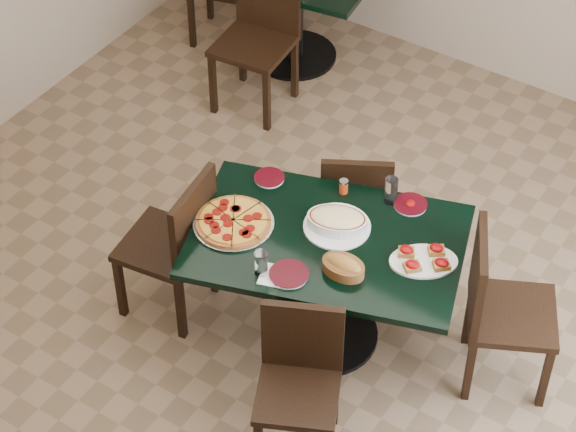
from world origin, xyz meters
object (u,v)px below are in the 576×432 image
Objects in this scene: chair_right at (497,303)px; bruschetta_platter at (424,259)px; pepperoni_pizza at (233,222)px; main_table at (327,264)px; back_chair_near at (260,27)px; bread_basket at (343,266)px; lasagna_casserole at (337,221)px; chair_left at (178,240)px; chair_near at (300,374)px; chair_far at (355,202)px.

chair_right is 2.29× the size of bruschetta_platter.
chair_right is 1.40m from pepperoni_pizza.
back_chair_near is (-1.50, 1.61, -0.00)m from main_table.
bruschetta_platter is (0.30, 0.27, -0.02)m from bread_basket.
back_chair_near reaches higher than lasagna_casserole.
lasagna_casserole is (0.78, 0.35, 0.27)m from chair_left.
back_chair_near is 2.40× the size of bruschetta_platter.
chair_near is 0.83m from bruschetta_platter.
chair_right is at bearing 31.85° from bread_basket.
chair_left is 1.34m from bruschetta_platter.
pepperoni_pizza is 0.99m from bruschetta_platter.
main_table is 2.20m from back_chair_near.
back_chair_near is at bearing 102.62° from chair_near.
chair_far is at bearing -43.23° from back_chair_near.
chair_left reaches higher than lasagna_casserole.
chair_right is at bearing -0.68° from main_table.
back_chair_near is at bearing 120.39° from pepperoni_pizza.
back_chair_near reaches higher than main_table.
bread_basket is (0.35, -0.74, 0.32)m from chair_far.
pepperoni_pizza is (-0.29, -0.76, 0.30)m from chair_far.
chair_far reaches higher than pepperoni_pizza.
chair_near is 2.82m from back_chair_near.
chair_near is 0.87m from pepperoni_pizza.
chair_right reaches higher than chair_near.
chair_left reaches higher than bread_basket.
main_table is 3.80× the size of bruschetta_platter.
lasagna_casserole is at bearing 73.81° from main_table.
chair_right reaches higher than lasagna_casserole.
chair_near is (0.23, -0.62, -0.10)m from main_table.
chair_left reaches higher than pepperoni_pizza.
back_chair_near is 2.49m from bruschetta_platter.
bruschetta_platter is (-0.36, -0.14, 0.24)m from chair_right.
main_table is 0.62m from chair_far.
chair_right is (0.85, 0.26, -0.03)m from main_table.
back_chair_near is (-0.73, 1.86, 0.04)m from chair_left.
chair_left is (-0.78, -0.25, -0.04)m from main_table.
back_chair_near is 2.14m from lasagna_casserole.
chair_right is at bearing -13.78° from bruschetta_platter.
chair_far is 2.31× the size of lasagna_casserole.
back_chair_near reaches higher than chair_near.
chair_left is (-1.01, 0.37, 0.06)m from chair_near.
lasagna_casserole is (-0.23, 0.72, 0.32)m from chair_near.
back_chair_near reaches higher than chair_far.
pepperoni_pizza is 0.53m from lasagna_casserole.
bruschetta_platter is at bearing 98.37° from chair_left.
main_table is at bearing 158.06° from bruschetta_platter.
chair_far is at bearing 108.80° from bruschetta_platter.
main_table is 1.58× the size of back_chair_near.
chair_far is (-0.17, 0.59, -0.10)m from main_table.
pepperoni_pizza is (0.32, 0.08, 0.24)m from chair_left.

